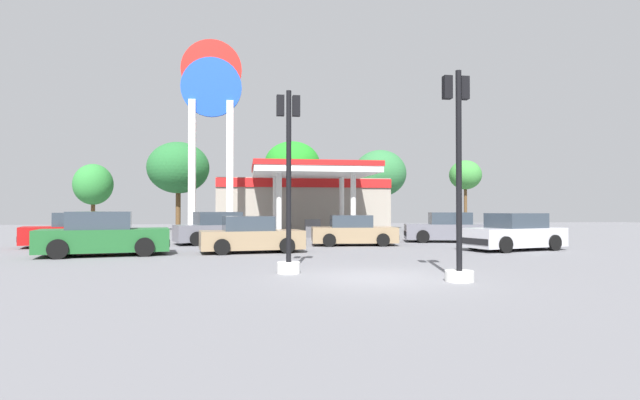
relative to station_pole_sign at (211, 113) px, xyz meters
name	(u,v)px	position (x,y,z in m)	size (l,w,h in m)	color
ground_plane	(376,278)	(5.31, -17.96, -7.49)	(90.00, 90.00, 0.00)	slate
gas_station	(301,204)	(6.08, 5.72, -5.36)	(11.98, 13.21, 4.45)	gray
station_pole_sign	(211,113)	(0.00, 0.00, 0.00)	(3.60, 0.56, 11.94)	white
car_0	(251,236)	(2.26, -10.13, -6.82)	(4.28, 2.29, 1.46)	black
car_1	(353,232)	(7.16, -7.00, -6.83)	(4.19, 2.14, 1.45)	black
car_2	(220,229)	(0.79, -5.05, -6.76)	(4.81, 3.09, 1.60)	black
car_3	(514,233)	(13.31, -10.68, -6.78)	(4.71, 2.93, 1.57)	black
car_4	(104,236)	(-3.25, -10.60, -6.74)	(4.90, 2.74, 1.66)	black
car_5	(75,231)	(-5.78, -5.81, -6.77)	(4.72, 2.90, 1.58)	black
car_6	(447,229)	(12.59, -5.39, -6.78)	(4.67, 2.83, 1.56)	black
traffic_signal_0	(289,199)	(3.18, -16.71, -5.44)	(0.65, 0.67, 5.01)	silver
traffic_signal_1	(458,196)	(7.16, -18.82, -5.41)	(0.69, 0.70, 5.15)	silver
tree_0	(93,185)	(-9.73, 10.68, -3.86)	(2.98, 2.98, 5.25)	brown
tree_1	(178,168)	(-3.17, 9.87, -2.53)	(4.79, 4.79, 6.99)	brown
tree_2	(292,164)	(5.99, 11.71, -1.93)	(4.69, 4.69, 7.46)	brown
tree_3	(380,174)	(13.24, 10.10, -2.79)	(4.40, 4.40, 6.67)	brown
tree_4	(465,175)	(21.46, 11.40, -2.77)	(2.84, 2.84, 6.05)	brown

